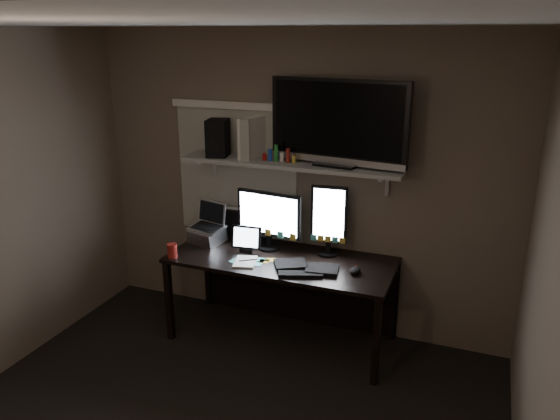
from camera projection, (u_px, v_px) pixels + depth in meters
The scene contains 20 objects.
ceiling at pixel (172, 23), 2.56m from camera, with size 3.60×3.60×0.00m, color silver.
back_wall at pixel (297, 184), 4.54m from camera, with size 3.60×3.60×0.00m, color #6A594C.
right_wall at pixel (554, 330), 2.33m from camera, with size 3.60×3.60×0.00m, color #6A594C.
window_blinds at pixel (237, 173), 4.70m from camera, with size 1.10×0.02×1.10m, color beige.
desk at pixel (286, 272), 4.54m from camera, with size 1.80×0.75×0.73m.
wall_shelf at pixel (290, 164), 4.32m from camera, with size 1.80×0.35×0.03m, color #A3A39E.
monitor_landscape at pixel (269, 220), 4.49m from camera, with size 0.57×0.06×0.50m, color black.
monitor_portrait at pixel (329, 220), 4.36m from camera, with size 0.29×0.06×0.59m, color black.
keyboard at pixel (306, 267), 4.17m from camera, with size 0.51×0.20×0.03m, color black.
mouse at pixel (355, 270), 4.10m from camera, with size 0.08×0.12×0.04m, color black.
notepad at pixel (245, 262), 4.29m from camera, with size 0.16×0.23×0.01m, color white.
tablet at pixel (247, 239), 4.49m from camera, with size 0.25×0.10×0.22m, color black.
file_sorter at pixel (236, 222), 4.80m from camera, with size 0.21×0.10×0.27m, color black.
laptop at pixel (206, 224), 4.64m from camera, with size 0.30×0.24×0.34m, color silver.
cup at pixel (172, 251), 4.37m from camera, with size 0.08×0.08×0.11m, color maroon.
sticky_notes at pixel (251, 260), 4.33m from camera, with size 0.33×0.24×0.00m, color gold, non-canonical shape.
tv at pixel (338, 123), 4.09m from camera, with size 1.09×0.20×0.65m, color black.
game_console at pixel (252, 138), 4.40m from camera, with size 0.09×0.28×0.33m, color silver.
speaker at pixel (218, 138), 4.46m from camera, with size 0.17×0.20×0.30m, color black.
bottles at pixel (279, 154), 4.29m from camera, with size 0.20×0.05×0.13m, color #A50F0C, non-canonical shape.
Camera 1 is at (1.45, -2.34, 2.47)m, focal length 35.00 mm.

